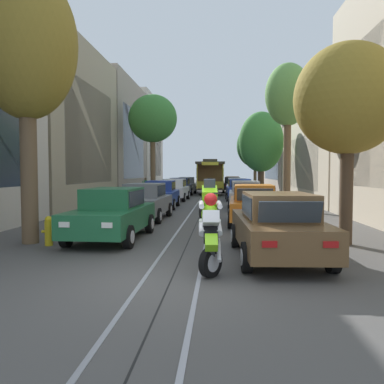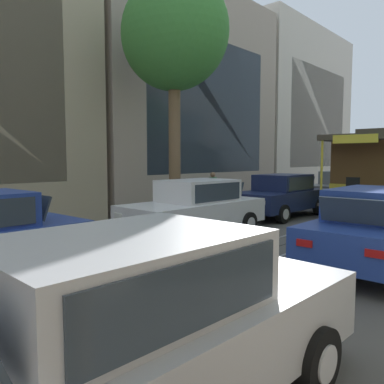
{
  "view_description": "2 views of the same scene",
  "coord_description": "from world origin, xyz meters",
  "px_view_note": "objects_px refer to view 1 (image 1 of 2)",
  "views": [
    {
      "loc": [
        0.92,
        -7.19,
        2.07
      ],
      "look_at": [
        -0.51,
        12.75,
        1.03
      ],
      "focal_mm": 35.67,
      "sensor_mm": 36.0,
      "label": 1
    },
    {
      "loc": [
        4.77,
        12.59,
        2.16
      ],
      "look_at": [
        -0.95,
        18.88,
        1.44
      ],
      "focal_mm": 36.29,
      "sensor_mm": 36.0,
      "label": 2
    }
  ],
  "objects_px": {
    "street_tree_kerb_left_second": "(153,119)",
    "street_tree_kerb_right_fourth": "(255,146)",
    "parked_car_blue_mid_left": "(161,194)",
    "cable_car_trolley": "(210,176)",
    "parked_car_navy_fifth_left": "(180,187)",
    "parked_car_brown_far_right": "(232,183)",
    "street_tree_kerb_right_second": "(288,97)",
    "street_tree_kerb_right_near": "(348,100)",
    "street_tree_kerb_left_near": "(26,48)",
    "pedestrian_on_left_pavement": "(146,186)",
    "street_tree_kerb_right_mid": "(261,142)",
    "parked_car_silver_mid_right": "(245,195)",
    "fire_hydrant": "(49,231)",
    "parked_car_white_fifth_right": "(237,187)",
    "motorcycle_with_rider": "(210,224)",
    "parked_car_blue_fourth_right": "(239,190)",
    "parked_car_black_sixth_right": "(232,185)",
    "parked_car_green_near_left": "(113,213)",
    "parked_car_grey_sixth_left": "(187,185)",
    "parked_car_brown_near_right": "(277,226)",
    "parked_car_orange_second_right": "(253,204)",
    "parked_car_white_fourth_left": "(174,190)",
    "parked_car_grey_second_left": "(144,201)"
  },
  "relations": [
    {
      "from": "parked_car_blue_fourth_right",
      "to": "parked_car_orange_second_right",
      "type": "bearing_deg",
      "value": -90.48
    },
    {
      "from": "parked_car_blue_mid_left",
      "to": "street_tree_kerb_right_fourth",
      "type": "distance_m",
      "value": 19.67
    },
    {
      "from": "street_tree_kerb_left_second",
      "to": "pedestrian_on_left_pavement",
      "type": "bearing_deg",
      "value": 109.83
    },
    {
      "from": "fire_hydrant",
      "to": "parked_car_brown_near_right",
      "type": "bearing_deg",
      "value": -10.83
    },
    {
      "from": "street_tree_kerb_right_second",
      "to": "street_tree_kerb_right_fourth",
      "type": "relative_size",
      "value": 1.14
    },
    {
      "from": "parked_car_green_near_left",
      "to": "parked_car_grey_sixth_left",
      "type": "bearing_deg",
      "value": 89.97
    },
    {
      "from": "street_tree_kerb_left_second",
      "to": "street_tree_kerb_right_mid",
      "type": "distance_m",
      "value": 8.65
    },
    {
      "from": "parked_car_black_sixth_right",
      "to": "parked_car_grey_sixth_left",
      "type": "bearing_deg",
      "value": -163.49
    },
    {
      "from": "parked_car_navy_fifth_left",
      "to": "pedestrian_on_left_pavement",
      "type": "height_order",
      "value": "pedestrian_on_left_pavement"
    },
    {
      "from": "parked_car_grey_sixth_left",
      "to": "parked_car_orange_second_right",
      "type": "relative_size",
      "value": 1.0
    },
    {
      "from": "parked_car_navy_fifth_left",
      "to": "street_tree_kerb_right_fourth",
      "type": "distance_m",
      "value": 10.75
    },
    {
      "from": "parked_car_navy_fifth_left",
      "to": "parked_car_silver_mid_right",
      "type": "height_order",
      "value": "same"
    },
    {
      "from": "parked_car_blue_mid_left",
      "to": "street_tree_kerb_right_fourth",
      "type": "relative_size",
      "value": 0.62
    },
    {
      "from": "parked_car_brown_near_right",
      "to": "street_tree_kerb_right_second",
      "type": "relative_size",
      "value": 0.55
    },
    {
      "from": "parked_car_white_fourth_left",
      "to": "parked_car_grey_second_left",
      "type": "bearing_deg",
      "value": -89.86
    },
    {
      "from": "parked_car_brown_far_right",
      "to": "street_tree_kerb_right_second",
      "type": "relative_size",
      "value": 0.55
    },
    {
      "from": "fire_hydrant",
      "to": "parked_car_navy_fifth_left",
      "type": "bearing_deg",
      "value": 86.45
    },
    {
      "from": "street_tree_kerb_right_near",
      "to": "street_tree_kerb_left_near",
      "type": "bearing_deg",
      "value": -177.25
    },
    {
      "from": "parked_car_navy_fifth_left",
      "to": "parked_car_black_sixth_right",
      "type": "distance_m",
      "value": 8.21
    },
    {
      "from": "parked_car_white_fourth_left",
      "to": "street_tree_kerb_right_fourth",
      "type": "distance_m",
      "value": 14.44
    },
    {
      "from": "parked_car_green_near_left",
      "to": "parked_car_grey_second_left",
      "type": "relative_size",
      "value": 1.0
    },
    {
      "from": "parked_car_navy_fifth_left",
      "to": "parked_car_brown_near_right",
      "type": "height_order",
      "value": "same"
    },
    {
      "from": "fire_hydrant",
      "to": "parked_car_white_fifth_right",
      "type": "bearing_deg",
      "value": 74.61
    },
    {
      "from": "pedestrian_on_left_pavement",
      "to": "fire_hydrant",
      "type": "xyz_separation_m",
      "value": [
        1.51,
        -21.88,
        -0.49
      ]
    },
    {
      "from": "parked_car_brown_near_right",
      "to": "street_tree_kerb_right_fourth",
      "type": "bearing_deg",
      "value": 85.72
    },
    {
      "from": "street_tree_kerb_right_mid",
      "to": "parked_car_silver_mid_right",
      "type": "bearing_deg",
      "value": -101.68
    },
    {
      "from": "parked_car_black_sixth_right",
      "to": "cable_car_trolley",
      "type": "bearing_deg",
      "value": -140.05
    },
    {
      "from": "parked_car_navy_fifth_left",
      "to": "pedestrian_on_left_pavement",
      "type": "bearing_deg",
      "value": -169.58
    },
    {
      "from": "parked_car_black_sixth_right",
      "to": "street_tree_kerb_right_near",
      "type": "bearing_deg",
      "value": -85.35
    },
    {
      "from": "parked_car_brown_far_right",
      "to": "pedestrian_on_left_pavement",
      "type": "bearing_deg",
      "value": -120.47
    },
    {
      "from": "street_tree_kerb_right_second",
      "to": "street_tree_kerb_left_near",
      "type": "bearing_deg",
      "value": -130.68
    },
    {
      "from": "street_tree_kerb_left_second",
      "to": "motorcycle_with_rider",
      "type": "bearing_deg",
      "value": -76.97
    },
    {
      "from": "parked_car_grey_second_left",
      "to": "pedestrian_on_left_pavement",
      "type": "xyz_separation_m",
      "value": [
        -3.03,
        15.77,
        0.11
      ]
    },
    {
      "from": "cable_car_trolley",
      "to": "parked_car_navy_fifth_left",
      "type": "bearing_deg",
      "value": -117.22
    },
    {
      "from": "motorcycle_with_rider",
      "to": "fire_hydrant",
      "type": "bearing_deg",
      "value": 150.37
    },
    {
      "from": "parked_car_white_fourth_left",
      "to": "fire_hydrant",
      "type": "bearing_deg",
      "value": -94.91
    },
    {
      "from": "parked_car_orange_second_right",
      "to": "parked_car_brown_far_right",
      "type": "xyz_separation_m",
      "value": [
        0.21,
        30.41,
        0.0
      ]
    },
    {
      "from": "motorcycle_with_rider",
      "to": "street_tree_kerb_right_fourth",
      "type": "bearing_deg",
      "value": 83.12
    },
    {
      "from": "street_tree_kerb_right_second",
      "to": "street_tree_kerb_right_fourth",
      "type": "height_order",
      "value": "street_tree_kerb_right_second"
    },
    {
      "from": "street_tree_kerb_left_second",
      "to": "street_tree_kerb_right_fourth",
      "type": "xyz_separation_m",
      "value": [
        8.73,
        11.06,
        -1.29
      ]
    },
    {
      "from": "parked_car_grey_sixth_left",
      "to": "parked_car_brown_far_right",
      "type": "distance_m",
      "value": 8.91
    },
    {
      "from": "motorcycle_with_rider",
      "to": "cable_car_trolley",
      "type": "bearing_deg",
      "value": 91.4
    },
    {
      "from": "parked_car_brown_far_right",
      "to": "pedestrian_on_left_pavement",
      "type": "height_order",
      "value": "pedestrian_on_left_pavement"
    },
    {
      "from": "parked_car_brown_far_right",
      "to": "street_tree_kerb_right_fourth",
      "type": "bearing_deg",
      "value": -69.99
    },
    {
      "from": "parked_car_white_fifth_right",
      "to": "street_tree_kerb_right_fourth",
      "type": "distance_m",
      "value": 7.85
    },
    {
      "from": "pedestrian_on_left_pavement",
      "to": "motorcycle_with_rider",
      "type": "bearing_deg",
      "value": -75.97
    },
    {
      "from": "parked_car_white_fourth_left",
      "to": "parked_car_black_sixth_right",
      "type": "relative_size",
      "value": 1.01
    },
    {
      "from": "parked_car_white_fourth_left",
      "to": "parked_car_silver_mid_right",
      "type": "relative_size",
      "value": 1.0
    },
    {
      "from": "motorcycle_with_rider",
      "to": "parked_car_orange_second_right",
      "type": "bearing_deg",
      "value": 78.41
    },
    {
      "from": "parked_car_blue_fourth_right",
      "to": "parked_car_black_sixth_right",
      "type": "relative_size",
      "value": 1.0
    }
  ]
}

